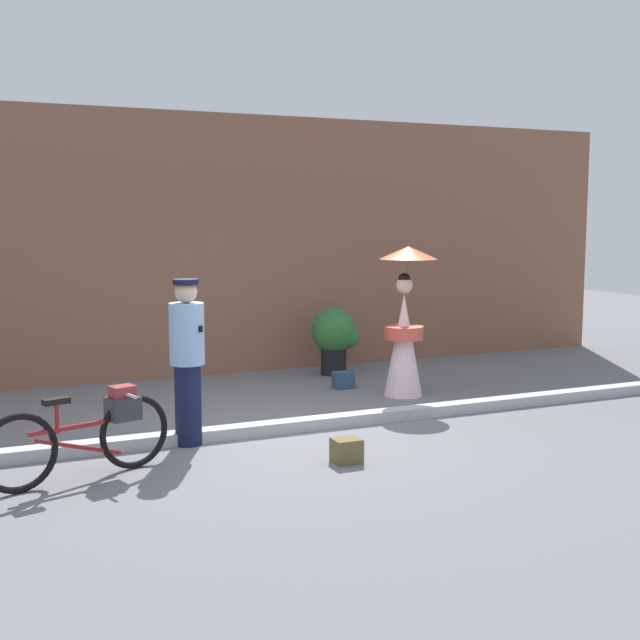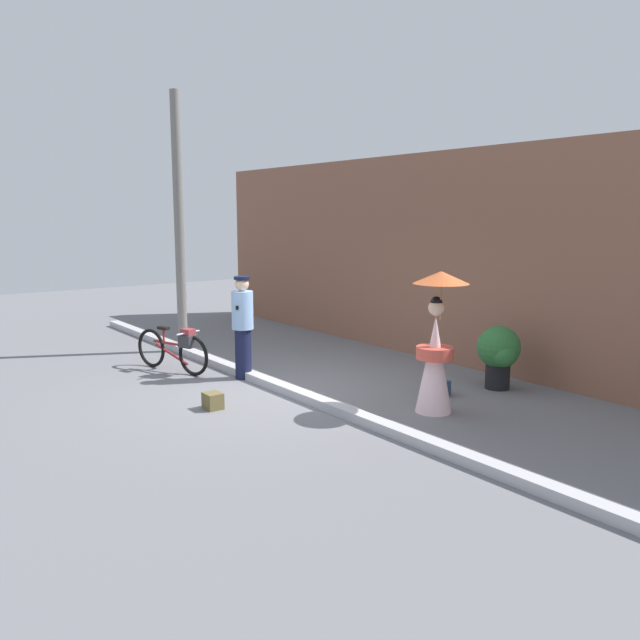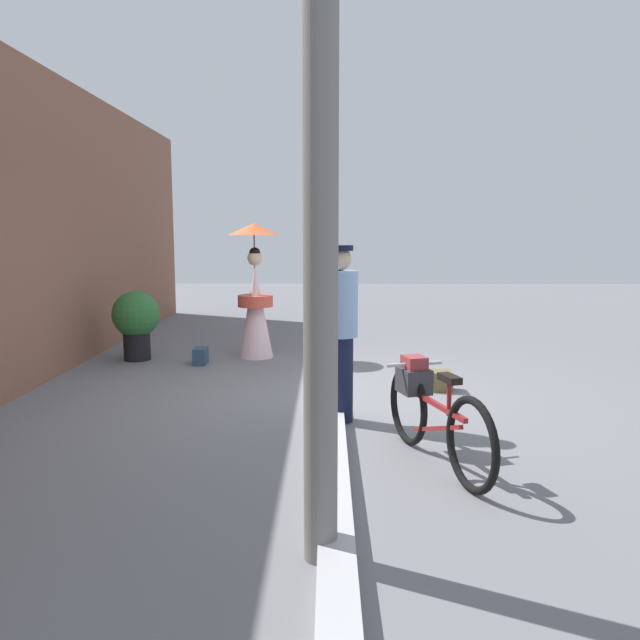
% 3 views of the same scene
% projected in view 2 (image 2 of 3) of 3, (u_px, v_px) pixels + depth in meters
% --- Properties ---
extents(ground_plane, '(30.00, 30.00, 0.00)m').
position_uv_depth(ground_plane, '(278.00, 390.00, 9.56)').
color(ground_plane, slate).
extents(building_wall, '(14.00, 0.40, 3.66)m').
position_uv_depth(building_wall, '(445.00, 257.00, 11.38)').
color(building_wall, brown).
rests_on(building_wall, ground_plane).
extents(sidewalk_curb, '(14.00, 0.20, 0.12)m').
position_uv_depth(sidewalk_curb, '(278.00, 386.00, 9.55)').
color(sidewalk_curb, '#B2B2B7').
rests_on(sidewalk_curb, ground_plane).
extents(bicycle_near_officer, '(1.63, 0.63, 0.76)m').
position_uv_depth(bicycle_near_officer, '(175.00, 348.00, 10.59)').
color(bicycle_near_officer, black).
rests_on(bicycle_near_officer, ground_plane).
extents(person_officer, '(0.34, 0.34, 1.63)m').
position_uv_depth(person_officer, '(243.00, 325.00, 10.11)').
color(person_officer, '#141938').
rests_on(person_officer, ground_plane).
extents(person_with_parasol, '(0.72, 0.72, 1.87)m').
position_uv_depth(person_with_parasol, '(436.00, 345.00, 8.36)').
color(person_with_parasol, silver).
rests_on(person_with_parasol, ground_plane).
extents(potted_plant_by_door, '(0.66, 0.64, 0.95)m').
position_uv_depth(potted_plant_by_door, '(499.00, 352.00, 9.54)').
color(potted_plant_by_door, black).
rests_on(potted_plant_by_door, ground_plane).
extents(backpack_on_pavement, '(0.25, 0.22, 0.22)m').
position_uv_depth(backpack_on_pavement, '(212.00, 401.00, 8.62)').
color(backpack_on_pavement, brown).
rests_on(backpack_on_pavement, ground_plane).
extents(backpack_spare, '(0.27, 0.17, 0.22)m').
position_uv_depth(backpack_spare, '(440.00, 387.00, 9.30)').
color(backpack_spare, navy).
rests_on(backpack_spare, ground_plane).
extents(utility_pole, '(0.18, 0.18, 4.80)m').
position_uv_depth(utility_pole, '(179.00, 224.00, 11.92)').
color(utility_pole, slate).
rests_on(utility_pole, ground_plane).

